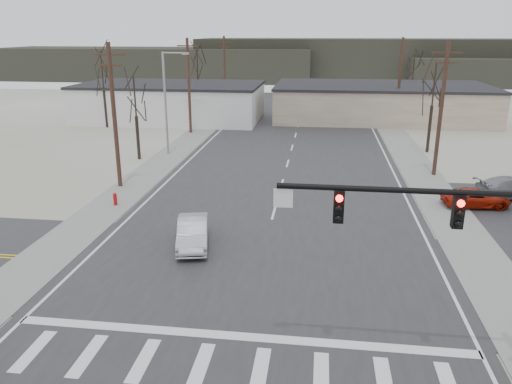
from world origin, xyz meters
The scene contains 27 objects.
ground centered at (0.00, 0.00, 0.00)m, with size 140.00×140.00×0.00m, color silver.
main_road centered at (0.00, 15.00, 0.02)m, with size 18.00×110.00×0.05m, color #29292B.
cross_road centered at (0.00, 0.00, 0.02)m, with size 90.00×10.00×0.04m, color #29292B.
sidewalk_left centered at (-10.60, 20.00, 0.03)m, with size 3.00×90.00×0.06m, color gray.
sidewalk_right centered at (10.60, 20.00, 0.03)m, with size 3.00×90.00×0.06m, color gray.
traffic_signal_mast centered at (7.89, -6.20, 4.67)m, with size 8.95×0.43×7.20m.
fire_hydrant centered at (-10.20, 8.00, 0.45)m, with size 0.24×0.24×0.87m.
building_left_far centered at (-16.00, 40.00, 2.26)m, with size 22.30×12.30×4.50m.
building_right_far centered at (10.00, 44.00, 2.15)m, with size 26.30×14.30×4.30m.
upole_left_b centered at (-11.50, 12.00, 5.22)m, with size 2.20×0.30×10.00m.
upole_left_c centered at (-11.50, 32.00, 5.22)m, with size 2.20×0.30×10.00m.
upole_left_d centered at (-11.50, 52.00, 5.22)m, with size 2.20×0.30×10.00m.
upole_right_a centered at (11.50, 18.00, 5.22)m, with size 2.20×0.30×10.00m.
upole_right_b centered at (11.50, 40.00, 5.22)m, with size 2.20×0.30×10.00m.
streetlight_main centered at (-10.80, 22.00, 5.09)m, with size 2.40×0.25×9.00m.
tree_left_near centered at (-13.00, 20.00, 5.23)m, with size 3.30×3.30×7.35m.
tree_right_mid centered at (12.50, 26.00, 5.93)m, with size 3.74×3.74×8.33m.
tree_left_far centered at (-14.00, 46.00, 6.28)m, with size 3.96×3.96×8.82m.
tree_right_far centered at (15.00, 52.00, 5.58)m, with size 3.52×3.52×7.84m.
tree_left_mid centered at (-22.00, 34.00, 6.28)m, with size 3.96×3.96×8.82m.
hill_left centered at (-35.00, 92.00, 3.50)m, with size 70.00×18.00×7.00m, color #333026.
hill_center centered at (15.00, 96.00, 4.50)m, with size 80.00×18.00×9.00m, color #333026.
sedan_crossing centered at (-3.70, 2.54, 0.76)m, with size 1.52×4.35×1.43m, color #A2A8AC.
car_far_a centered at (4.19, 44.29, 0.73)m, with size 1.92×4.73×1.37m, color black.
car_far_b centered at (-7.06, 52.25, 0.83)m, with size 1.85×4.61×1.57m, color black.
car_parked_red centered at (12.59, 10.78, 0.61)m, with size 1.92×4.17×1.16m, color #9D1908.
car_parked_silver centered at (15.39, 13.00, 0.72)m, with size 1.93×4.75×1.38m, color gray.
Camera 1 is at (2.66, -20.72, 10.71)m, focal length 35.00 mm.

